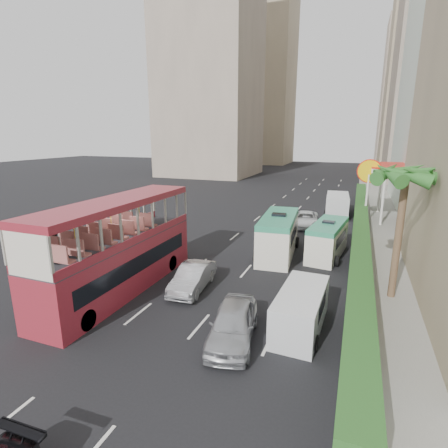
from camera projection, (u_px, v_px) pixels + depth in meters
The scene contains 18 objects.
ground_plane at pixel (223, 308), 17.29m from camera, with size 200.00×200.00×0.00m, color black.
double_decker_bus at pixel (119, 246), 18.74m from camera, with size 2.50×11.00×5.06m, color maroon.
car_silver_lane_a at pixel (193, 289), 19.40m from camera, with size 1.47×4.20×1.39m, color #AFB1B6.
car_silver_lane_b at pixel (233, 340), 14.60m from camera, with size 1.79×4.46×1.52m, color #AFB1B6.
van_asset at pixel (305, 226), 32.76m from camera, with size 2.21×4.79×1.33m, color silver.
minibus_near at pixel (278, 236), 24.57m from camera, with size 2.16×6.47×2.87m, color silver.
minibus_far at pixel (327, 240), 24.42m from camera, with size 1.81×5.42×2.40m, color silver.
panel_van_near at pixel (301, 310), 15.26m from camera, with size 1.79×4.47×1.79m, color silver.
panel_van_far at pixel (337, 205), 37.00m from camera, with size 2.20×5.50×2.20m, color silver.
sidewalk at pixel (388, 215), 36.77m from camera, with size 6.00×120.00×0.18m, color #99968C.
kerb_wall at pixel (360, 234), 27.64m from camera, with size 0.30×44.00×1.00m, color silver.
hedge at pixel (361, 224), 27.43m from camera, with size 1.10×44.00×0.70m, color #2D6626.
palm_tree at pixel (398, 237), 17.37m from camera, with size 0.36×0.36×6.40m, color brown.
shell_station at pixel (404, 194), 33.95m from camera, with size 6.50×8.00×5.50m, color silver.
tower_far_a at pixel (420, 73), 80.14m from camera, with size 14.00×14.00×44.00m, color tan.
tower_far_b at pixel (408, 93), 100.54m from camera, with size 14.00×14.00×40.00m, color tan.
tower_left_a at pixel (210, 42), 68.90m from camera, with size 18.00×18.00×52.00m, color tan.
tower_left_b at pixel (264, 82), 100.62m from camera, with size 16.00×16.00×46.00m, color tan.
Camera 1 is at (5.64, -14.67, 8.32)m, focal length 28.00 mm.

